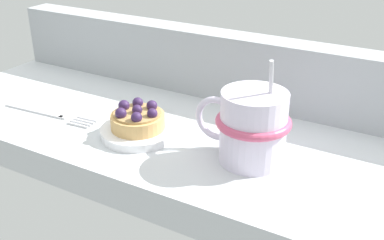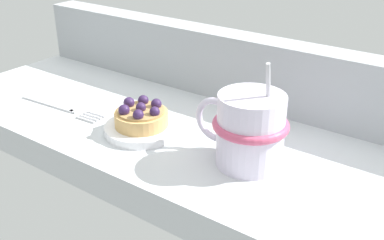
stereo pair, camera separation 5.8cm
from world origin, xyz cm
name	(u,v)px [view 1 (the left image)]	position (x,y,z in cm)	size (l,w,h in cm)	color
ground_plane	(200,145)	(0.00, 0.00, -2.19)	(86.45, 30.38, 4.38)	silver
window_rail_back	(240,68)	(0.00, 12.79, 5.17)	(84.72, 4.80, 10.34)	#9EA3A8
dessert_plate	(138,131)	(-6.79, -4.98, 0.51)	(10.19, 10.19, 1.10)	white
raspberry_tart	(138,119)	(-6.82, -4.97, 2.44)	(7.24, 7.24, 3.44)	tan
coffee_mug	(252,126)	(8.83, -3.58, 4.56)	(12.25, 9.03, 13.12)	silver
dessert_fork	(49,113)	(-21.86, -6.39, 0.30)	(16.12, 2.68, 0.60)	silver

